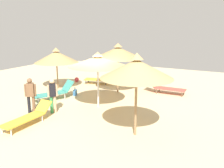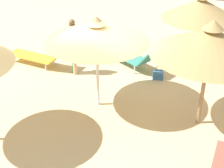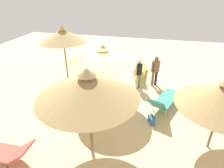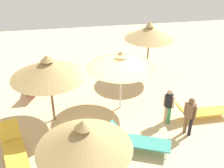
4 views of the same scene
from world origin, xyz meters
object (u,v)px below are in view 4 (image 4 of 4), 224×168
Objects in this scene: parasol_umbrella_near_left at (84,138)px; lounge_chair_front at (14,148)px; parasol_umbrella_far_right at (48,69)px; parasol_umbrella_edge at (121,62)px; lounge_chair_center at (33,84)px; person_standing_near_left at (190,114)px; lounge_chair_far_left at (137,140)px; person_standing_near_right at (169,105)px; parasol_umbrella_near_right at (149,32)px; lounge_chair_back at (202,111)px; handbag at (103,140)px.

parasol_umbrella_near_left is 3.28m from lounge_chair_front.
parasol_umbrella_near_left is at bearing -164.92° from parasol_umbrella_far_right.
parasol_umbrella_edge reaches higher than parasol_umbrella_near_left.
person_standing_near_left is at bearing -125.85° from lounge_chair_center.
person_standing_near_right is (1.27, -1.54, 0.44)m from lounge_chair_far_left.
lounge_chair_front is at bearing 129.38° from parasol_umbrella_near_right.
lounge_chair_far_left is at bearing -95.01° from lounge_chair_front.
parasol_umbrella_near_left is 4.48m from person_standing_near_left.
handbag is at bearing 101.62° from lounge_chair_back.
parasol_umbrella_edge is 3.83m from lounge_chair_back.
parasol_umbrella_far_right is 3.33m from lounge_chair_center.
parasol_umbrella_far_right is at bearing 122.97° from parasol_umbrella_near_right.
parasol_umbrella_far_right reaches higher than lounge_chair_center.
parasol_umbrella_edge reaches higher than person_standing_near_left.
parasol_umbrella_near_right reaches higher than lounge_chair_far_left.
person_standing_near_left is at bearing 130.39° from lounge_chair_back.
parasol_umbrella_near_right is at bearing -50.62° from lounge_chair_front.
lounge_chair_far_left is at bearing -53.27° from parasol_umbrella_near_left.
person_standing_near_right is at bearing -80.91° from lounge_chair_front.
lounge_chair_far_left is 2.05m from person_standing_near_right.
handbag is at bearing -21.91° from parasol_umbrella_near_left.
person_standing_near_right is at bearing -72.98° from handbag.
handbag is (-4.87, 3.02, -2.20)m from parasol_umbrella_near_right.
lounge_chair_far_left is 1.42× the size of person_standing_near_left.
handbag is at bearing -135.98° from parasol_umbrella_far_right.
parasol_umbrella_far_right reaches higher than lounge_chair_back.
parasol_umbrella_near_right reaches higher than lounge_chair_center.
lounge_chair_center is at bearing 39.05° from lounge_chair_far_left.
handbag is at bearing 148.18° from parasol_umbrella_near_right.
lounge_chair_front is at bearing 145.45° from parasol_umbrella_far_right.
parasol_umbrella_near_left is at bearing -127.74° from lounge_chair_front.
parasol_umbrella_near_right is 6.11× the size of handbag.
lounge_chair_far_left is at bearing -128.16° from parasol_umbrella_far_right.
lounge_chair_front is 1.40× the size of person_standing_near_right.
parasol_umbrella_near_right is at bearing -4.89° from person_standing_near_right.
parasol_umbrella_edge is (4.01, -1.80, 0.23)m from parasol_umbrella_near_left.
parasol_umbrella_edge is at bearing -26.14° from handbag.
handbag is (-2.16, 1.06, -2.02)m from parasol_umbrella_edge.
lounge_chair_center is (2.14, 3.79, -1.83)m from parasol_umbrella_edge.
person_standing_near_right is (0.79, 0.51, -0.05)m from person_standing_near_left.
lounge_chair_front is 4.40m from lounge_chair_center.
person_standing_near_right reaches higher than lounge_chair_front.
lounge_chair_center is 1.41× the size of person_standing_near_left.
person_standing_near_right is at bearing 32.72° from person_standing_near_left.
parasol_umbrella_near_left is 5.83m from lounge_chair_back.
parasol_umbrella_near_left is 2.80m from lounge_chair_far_left.
lounge_chair_far_left is 3.30m from lounge_chair_back.
lounge_chair_far_left is 1.01× the size of lounge_chair_back.
lounge_chair_far_left is at bearing 113.42° from lounge_chair_back.
parasol_umbrella_edge reaches higher than lounge_chair_front.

